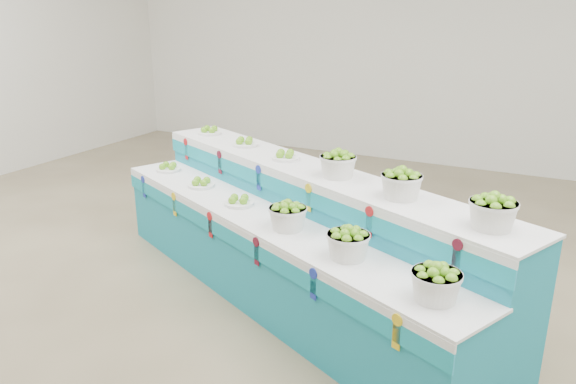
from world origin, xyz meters
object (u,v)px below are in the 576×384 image
Objects in this scene: basket_lower_left at (288,215)px; basket_upper_right at (493,212)px; display_stand at (288,235)px; plate_upper_mid at (245,141)px.

basket_lower_left is 1.00× the size of basket_upper_right.
plate_upper_mid is (-0.76, 0.62, 0.55)m from display_stand.
display_stand is 1.73m from basket_upper_right.
basket_upper_right reaches higher than display_stand.
display_stand reaches higher than basket_lower_left.
display_stand is 0.49m from basket_lower_left.
basket_lower_left is 1.41m from basket_upper_right.
plate_upper_mid is 0.86× the size of basket_upper_right.
basket_upper_right is (1.55, -0.46, 0.61)m from display_stand.
basket_lower_left is (0.17, -0.34, 0.31)m from display_stand.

